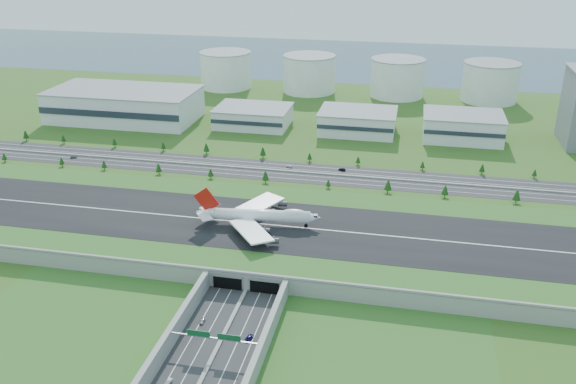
% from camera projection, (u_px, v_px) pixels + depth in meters
% --- Properties ---
extents(ground, '(1200.00, 1200.00, 0.00)m').
position_uv_depth(ground, '(272.00, 239.00, 316.89)').
color(ground, '#245A1C').
rests_on(ground, ground).
extents(airfield_deck, '(520.00, 100.00, 9.20)m').
position_uv_depth(airfield_deck, '(272.00, 232.00, 315.17)').
color(airfield_deck, gray).
rests_on(airfield_deck, ground).
extents(underpass_road, '(38.80, 120.40, 8.00)m').
position_uv_depth(underpass_road, '(211.00, 354.00, 226.29)').
color(underpass_road, '#28282B').
rests_on(underpass_road, ground).
extents(sign_gantry_near, '(38.70, 0.70, 9.80)m').
position_uv_depth(sign_gantry_near, '(214.00, 339.00, 228.81)').
color(sign_gantry_near, gray).
rests_on(sign_gantry_near, ground).
extents(north_expressway, '(560.00, 36.00, 0.12)m').
position_uv_depth(north_expressway, '(305.00, 173.00, 402.14)').
color(north_expressway, '#28282B').
rests_on(north_expressway, ground).
extents(tree_row, '(504.62, 48.64, 8.31)m').
position_uv_depth(tree_row, '(328.00, 168.00, 397.34)').
color(tree_row, '#3D2819').
rests_on(tree_row, ground).
extents(hangar_west, '(120.00, 60.00, 25.00)m').
position_uv_depth(hangar_west, '(125.00, 105.00, 509.84)').
color(hangar_west, silver).
rests_on(hangar_west, ground).
extents(hangar_mid_a, '(58.00, 42.00, 15.00)m').
position_uv_depth(hangar_mid_a, '(253.00, 117.00, 495.69)').
color(hangar_mid_a, silver).
rests_on(hangar_mid_a, ground).
extents(hangar_mid_b, '(58.00, 42.00, 17.00)m').
position_uv_depth(hangar_mid_b, '(358.00, 122.00, 479.35)').
color(hangar_mid_b, silver).
rests_on(hangar_mid_b, ground).
extents(hangar_mid_c, '(58.00, 42.00, 19.00)m').
position_uv_depth(hangar_mid_c, '(463.00, 127.00, 463.94)').
color(hangar_mid_c, silver).
rests_on(hangar_mid_c, ground).
extents(fuel_tank_a, '(50.00, 50.00, 35.00)m').
position_uv_depth(fuel_tank_a, '(226.00, 70.00, 610.66)').
color(fuel_tank_a, silver).
rests_on(fuel_tank_a, ground).
extents(fuel_tank_b, '(50.00, 50.00, 35.00)m').
position_uv_depth(fuel_tank_b, '(309.00, 74.00, 594.72)').
color(fuel_tank_b, silver).
rests_on(fuel_tank_b, ground).
extents(fuel_tank_c, '(50.00, 50.00, 35.00)m').
position_uv_depth(fuel_tank_c, '(397.00, 78.00, 578.77)').
color(fuel_tank_c, silver).
rests_on(fuel_tank_c, ground).
extents(fuel_tank_d, '(50.00, 50.00, 35.00)m').
position_uv_depth(fuel_tank_d, '(490.00, 82.00, 562.83)').
color(fuel_tank_d, silver).
rests_on(fuel_tank_d, ground).
extents(bay_water, '(1200.00, 260.00, 0.06)m').
position_uv_depth(bay_water, '(361.00, 59.00, 747.71)').
color(bay_water, '#324E5F').
rests_on(bay_water, ground).
extents(boeing_747, '(65.21, 61.32, 20.19)m').
position_uv_depth(boeing_747, '(258.00, 215.00, 311.60)').
color(boeing_747, white).
rests_on(boeing_747, airfield_deck).
extents(car_0, '(1.71, 4.16, 1.41)m').
position_uv_depth(car_0, '(202.00, 321.00, 249.57)').
color(car_0, '#A7A8AC').
rests_on(car_0, ground).
extents(car_1, '(2.09, 4.20, 1.32)m').
position_uv_depth(car_1, '(168.00, 382.00, 216.04)').
color(car_1, white).
rests_on(car_1, ground).
extents(car_2, '(3.07, 5.06, 1.31)m').
position_uv_depth(car_2, '(249.00, 337.00, 239.65)').
color(car_2, '#100E49').
rests_on(car_2, ground).
extents(car_4, '(5.15, 3.68, 1.63)m').
position_uv_depth(car_4, '(74.00, 157.00, 427.70)').
color(car_4, slate).
rests_on(car_4, ground).
extents(car_5, '(5.17, 2.89, 1.61)m').
position_uv_depth(car_5, '(342.00, 169.00, 405.51)').
color(car_5, black).
rests_on(car_5, ground).
extents(car_7, '(5.33, 3.70, 1.43)m').
position_uv_depth(car_7, '(289.00, 166.00, 411.42)').
color(car_7, silver).
rests_on(car_7, ground).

